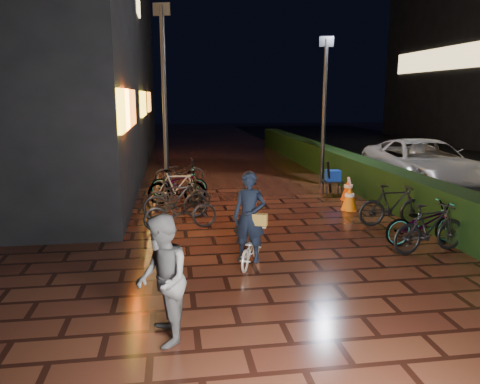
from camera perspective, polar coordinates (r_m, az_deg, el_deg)
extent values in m
plane|color=#381911|center=(9.63, 6.92, -5.97)|extent=(80.00, 80.00, 0.00)
cube|color=black|center=(17.96, 10.46, 3.82)|extent=(0.70, 20.00, 1.00)
imported|color=#4F4F51|center=(5.65, -9.49, -10.55)|extent=(0.68, 0.83, 1.57)
imported|color=#B9B9BE|center=(15.86, 21.37, 3.16)|extent=(3.13, 5.75, 1.53)
cube|color=yellow|center=(10.39, -14.00, 9.66)|extent=(0.08, 2.00, 0.90)
cube|color=orange|center=(11.89, -13.31, 9.91)|extent=(0.08, 3.00, 0.90)
cube|color=yellow|center=(17.87, -11.72, 10.49)|extent=(0.08, 2.80, 0.90)
cube|color=orange|center=(22.86, -11.03, 10.74)|extent=(0.08, 2.20, 0.90)
cube|color=#FFD88C|center=(31.28, 23.04, 14.66)|extent=(0.06, 10.00, 1.30)
cylinder|color=black|center=(15.53, 10.20, 9.37)|extent=(0.15, 0.15, 4.65)
cube|color=black|center=(15.60, 10.51, 17.59)|extent=(0.45, 0.17, 0.31)
cylinder|color=black|center=(15.52, -9.19, 11.23)|extent=(0.18, 0.18, 5.63)
cube|color=black|center=(15.74, -9.53, 21.12)|extent=(0.55, 0.22, 0.38)
imported|color=white|center=(8.19, 1.28, -6.84)|extent=(0.84, 1.23, 0.61)
imported|color=black|center=(7.94, 1.14, -3.05)|extent=(0.67, 0.57, 1.56)
cube|color=olive|center=(7.89, 2.38, -3.38)|extent=(0.30, 0.22, 0.20)
cone|color=orange|center=(12.36, 13.19, -0.67)|extent=(0.41, 0.41, 0.65)
cone|color=#EA4C0C|center=(13.54, 13.06, 0.41)|extent=(0.41, 0.41, 0.65)
cube|color=#FF590D|center=(12.43, 13.13, -2.08)|extent=(0.45, 0.45, 0.03)
cube|color=orange|center=(13.60, 13.00, -0.88)|extent=(0.45, 0.45, 0.03)
cube|color=red|center=(12.89, 13.18, 1.15)|extent=(0.53, 1.33, 0.07)
cube|color=black|center=(14.07, 11.23, 1.28)|extent=(0.61, 0.51, 0.04)
cylinder|color=black|center=(13.87, 10.49, 0.25)|extent=(0.03, 0.03, 0.40)
cylinder|color=black|center=(13.99, 12.30, 0.27)|extent=(0.03, 0.03, 0.40)
cylinder|color=black|center=(14.23, 10.12, 0.55)|extent=(0.03, 0.03, 0.40)
cylinder|color=black|center=(14.35, 11.89, 0.57)|extent=(0.03, 0.03, 0.40)
cube|color=#0E33B7|center=(14.04, 11.26, 1.99)|extent=(0.44, 0.38, 0.31)
cylinder|color=black|center=(13.85, 10.80, 1.79)|extent=(0.30, 0.38, 1.00)
imported|color=black|center=(12.78, -7.69, 0.62)|extent=(1.60, 0.53, 0.95)
imported|color=black|center=(12.01, -7.50, -0.32)|extent=(1.64, 0.61, 0.86)
imported|color=black|center=(15.57, -7.39, 2.45)|extent=(1.68, 0.73, 0.86)
imported|color=black|center=(13.65, -7.46, 1.14)|extent=(1.68, 0.74, 0.86)
imported|color=black|center=(10.37, -7.30, -2.24)|extent=(1.70, 0.84, 0.86)
imported|color=black|center=(11.22, -7.84, -0.93)|extent=(1.63, 0.71, 0.95)
imported|color=black|center=(9.96, 21.46, -3.56)|extent=(1.66, 0.67, 0.86)
imported|color=black|center=(11.09, 18.12, -1.57)|extent=(1.60, 0.51, 0.95)
imported|color=black|center=(9.45, 22.14, -4.11)|extent=(1.63, 0.70, 0.95)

